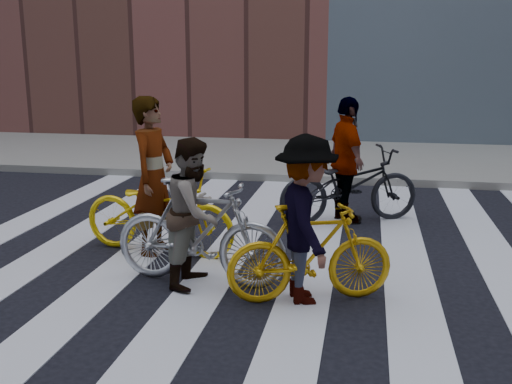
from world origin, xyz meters
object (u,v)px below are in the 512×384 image
(bike_yellow_right, at_px, (310,253))
(bike_dark_rear, at_px, (349,185))
(bike_silver_mid, at_px, (199,232))
(rider_right, at_px, (306,220))
(rider_left, at_px, (153,176))
(bike_yellow_left, at_px, (159,211))
(rider_rear, at_px, (347,161))
(rider_mid, at_px, (195,212))

(bike_yellow_right, distance_m, bike_dark_rear, 3.07)
(bike_silver_mid, relative_size, rider_right, 1.14)
(bike_yellow_right, xyz_separation_m, rider_left, (-2.07, 1.18, 0.48))
(bike_yellow_left, height_order, bike_silver_mid, bike_silver_mid)
(rider_left, bearing_deg, rider_rear, -41.74)
(rider_mid, bearing_deg, bike_dark_rear, -23.59)
(rider_mid, bearing_deg, bike_yellow_right, -96.04)
(bike_dark_rear, height_order, rider_rear, rider_rear)
(bike_yellow_right, distance_m, rider_left, 2.43)
(bike_yellow_left, xyz_separation_m, rider_mid, (0.74, -0.92, 0.27))
(bike_yellow_left, bearing_deg, rider_right, -111.90)
(bike_yellow_left, bearing_deg, bike_dark_rear, -41.74)
(bike_dark_rear, relative_size, rider_left, 1.09)
(bike_silver_mid, relative_size, rider_mid, 1.20)
(bike_yellow_right, relative_size, rider_right, 0.99)
(bike_yellow_right, relative_size, rider_rear, 0.91)
(bike_yellow_right, bearing_deg, rider_rear, -22.83)
(rider_rear, bearing_deg, bike_dark_rear, -112.94)
(bike_yellow_left, distance_m, rider_right, 2.31)
(bike_yellow_left, relative_size, bike_dark_rear, 0.96)
(bike_silver_mid, height_order, bike_dark_rear, bike_silver_mid)
(rider_mid, xyz_separation_m, rider_right, (1.23, -0.26, 0.05))
(bike_silver_mid, relative_size, bike_dark_rear, 0.91)
(bike_yellow_left, xyz_separation_m, rider_left, (-0.05, 0.00, 0.45))
(bike_silver_mid, xyz_separation_m, bike_dark_rear, (1.51, 2.79, -0.02))
(bike_silver_mid, xyz_separation_m, rider_right, (1.18, -0.26, 0.27))
(rider_right, bearing_deg, rider_rear, -23.76)
(bike_dark_rear, bearing_deg, rider_left, 105.71)
(bike_silver_mid, bearing_deg, rider_left, 48.08)
(rider_left, bearing_deg, bike_yellow_right, -110.66)
(bike_silver_mid, distance_m, rider_mid, 0.23)
(bike_silver_mid, distance_m, bike_dark_rear, 3.17)
(bike_silver_mid, bearing_deg, rider_right, -96.99)
(bike_silver_mid, distance_m, rider_rear, 3.17)
(bike_dark_rear, relative_size, rider_mid, 1.33)
(bike_silver_mid, height_order, rider_right, rider_right)
(bike_silver_mid, xyz_separation_m, rider_left, (-0.84, 0.92, 0.40))
(bike_yellow_left, bearing_deg, rider_left, 99.01)
(bike_silver_mid, height_order, rider_left, rider_left)
(bike_yellow_left, relative_size, rider_rear, 1.10)
(bike_dark_rear, bearing_deg, rider_rear, 67.06)
(bike_yellow_right, bearing_deg, rider_left, 41.81)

